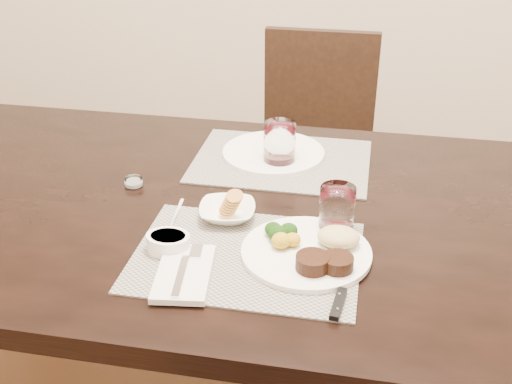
% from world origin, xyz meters
% --- Properties ---
extents(dining_table, '(2.00, 1.00, 0.75)m').
position_xyz_m(dining_table, '(0.00, 0.00, 0.67)').
color(dining_table, black).
rests_on(dining_table, ground).
extents(chair_far, '(0.42, 0.42, 0.90)m').
position_xyz_m(chair_far, '(0.00, 0.93, 0.50)').
color(chair_far, black).
rests_on(chair_far, ground).
extents(placemat_near, '(0.46, 0.34, 0.00)m').
position_xyz_m(placemat_near, '(-0.03, -0.20, 0.75)').
color(placemat_near, gray).
rests_on(placemat_near, dining_table).
extents(placemat_far, '(0.46, 0.34, 0.00)m').
position_xyz_m(placemat_far, '(-0.03, 0.25, 0.75)').
color(placemat_far, gray).
rests_on(placemat_far, dining_table).
extents(dinner_plate, '(0.27, 0.27, 0.05)m').
position_xyz_m(dinner_plate, '(0.10, -0.18, 0.77)').
color(dinner_plate, white).
rests_on(dinner_plate, placemat_near).
extents(napkin_fork, '(0.13, 0.20, 0.02)m').
position_xyz_m(napkin_fork, '(-0.13, -0.29, 0.76)').
color(napkin_fork, white).
rests_on(napkin_fork, placemat_near).
extents(steak_knife, '(0.03, 0.21, 0.01)m').
position_xyz_m(steak_knife, '(0.17, -0.31, 0.76)').
color(steak_knife, white).
rests_on(steak_knife, placemat_near).
extents(cracker_bowl, '(0.14, 0.14, 0.06)m').
position_xyz_m(cracker_bowl, '(-0.10, -0.06, 0.77)').
color(cracker_bowl, white).
rests_on(cracker_bowl, placemat_near).
extents(sauce_ramekin, '(0.09, 0.14, 0.07)m').
position_xyz_m(sauce_ramekin, '(-0.19, -0.21, 0.77)').
color(sauce_ramekin, white).
rests_on(sauce_ramekin, placemat_near).
extents(wine_glass_near, '(0.08, 0.08, 0.11)m').
position_xyz_m(wine_glass_near, '(0.14, -0.07, 0.80)').
color(wine_glass_near, silver).
rests_on(wine_glass_near, placemat_near).
extents(far_plate, '(0.27, 0.27, 0.01)m').
position_xyz_m(far_plate, '(-0.05, 0.28, 0.76)').
color(far_plate, white).
rests_on(far_plate, placemat_far).
extents(wine_glass_far, '(0.08, 0.08, 0.11)m').
position_xyz_m(wine_glass_far, '(-0.03, 0.23, 0.80)').
color(wine_glass_far, silver).
rests_on(wine_glass_far, placemat_far).
extents(salt_cellar, '(0.05, 0.05, 0.02)m').
position_xyz_m(salt_cellar, '(-0.36, 0.05, 0.76)').
color(salt_cellar, silver).
rests_on(salt_cellar, dining_table).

